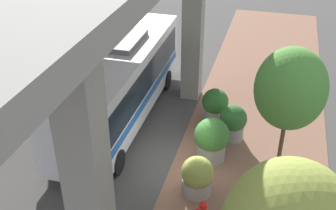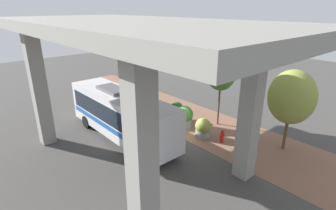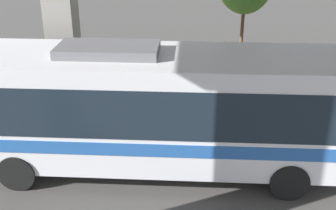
{
  "view_description": "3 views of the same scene",
  "coord_description": "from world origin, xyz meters",
  "px_view_note": "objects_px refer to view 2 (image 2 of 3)",
  "views": [
    {
      "loc": [
        -3.31,
        12.53,
        10.65
      ],
      "look_at": [
        0.73,
        -2.19,
        1.45
      ],
      "focal_mm": 45.0,
      "sensor_mm": 36.0,
      "label": 1
    },
    {
      "loc": [
        12.13,
        12.41,
        9.07
      ],
      "look_at": [
        -0.28,
        -1.6,
        2.04
      ],
      "focal_mm": 28.0,
      "sensor_mm": 36.0,
      "label": 2
    },
    {
      "loc": [
        13.41,
        -1.66,
        6.6
      ],
      "look_at": [
        0.66,
        -2.41,
        0.84
      ],
      "focal_mm": 45.0,
      "sensor_mm": 36.0,
      "label": 3
    }
  ],
  "objects_px": {
    "planter_middle": "(176,111)",
    "planter_front": "(159,109)",
    "planter_back": "(184,117)",
    "planter_extra": "(203,128)",
    "fire_hydrant": "(222,136)",
    "street_tree_near": "(221,73)",
    "street_tree_far": "(292,97)",
    "bus": "(121,113)"
  },
  "relations": [
    {
      "from": "planter_middle",
      "to": "planter_front",
      "type": "bearing_deg",
      "value": -50.23
    },
    {
      "from": "planter_back",
      "to": "planter_extra",
      "type": "distance_m",
      "value": 2.09
    },
    {
      "from": "planter_middle",
      "to": "planter_back",
      "type": "distance_m",
      "value": 1.73
    },
    {
      "from": "planter_front",
      "to": "fire_hydrant",
      "type": "bearing_deg",
      "value": 96.43
    },
    {
      "from": "planter_middle",
      "to": "planter_extra",
      "type": "bearing_deg",
      "value": 78.23
    },
    {
      "from": "fire_hydrant",
      "to": "planter_front",
      "type": "relative_size",
      "value": 0.57
    },
    {
      "from": "planter_extra",
      "to": "street_tree_near",
      "type": "height_order",
      "value": "street_tree_near"
    },
    {
      "from": "planter_middle",
      "to": "street_tree_far",
      "type": "relative_size",
      "value": 0.29
    },
    {
      "from": "street_tree_near",
      "to": "street_tree_far",
      "type": "bearing_deg",
      "value": 91.67
    },
    {
      "from": "street_tree_far",
      "to": "planter_back",
      "type": "bearing_deg",
      "value": -68.23
    },
    {
      "from": "street_tree_near",
      "to": "street_tree_far",
      "type": "xyz_separation_m",
      "value": [
        -0.16,
        5.48,
        -0.58
      ]
    },
    {
      "from": "planter_front",
      "to": "planter_extra",
      "type": "distance_m",
      "value": 4.85
    },
    {
      "from": "planter_middle",
      "to": "street_tree_near",
      "type": "bearing_deg",
      "value": 123.41
    },
    {
      "from": "fire_hydrant",
      "to": "planter_front",
      "type": "xyz_separation_m",
      "value": [
        0.7,
        -6.22,
        0.39
      ]
    },
    {
      "from": "fire_hydrant",
      "to": "planter_extra",
      "type": "height_order",
      "value": "planter_extra"
    },
    {
      "from": "planter_extra",
      "to": "street_tree_near",
      "type": "relative_size",
      "value": 0.27
    },
    {
      "from": "planter_back",
      "to": "street_tree_far",
      "type": "bearing_deg",
      "value": 111.77
    },
    {
      "from": "fire_hydrant",
      "to": "planter_middle",
      "type": "height_order",
      "value": "planter_middle"
    },
    {
      "from": "planter_back",
      "to": "planter_extra",
      "type": "height_order",
      "value": "planter_back"
    },
    {
      "from": "planter_back",
      "to": "bus",
      "type": "bearing_deg",
      "value": -22.06
    },
    {
      "from": "bus",
      "to": "street_tree_far",
      "type": "relative_size",
      "value": 1.89
    },
    {
      "from": "street_tree_far",
      "to": "fire_hydrant",
      "type": "bearing_deg",
      "value": -54.9
    },
    {
      "from": "planter_back",
      "to": "planter_extra",
      "type": "relative_size",
      "value": 1.21
    },
    {
      "from": "planter_middle",
      "to": "street_tree_far",
      "type": "bearing_deg",
      "value": 103.97
    },
    {
      "from": "bus",
      "to": "planter_back",
      "type": "xyz_separation_m",
      "value": [
        -4.54,
        1.84,
        -1.01
      ]
    },
    {
      "from": "street_tree_near",
      "to": "street_tree_far",
      "type": "relative_size",
      "value": 1.03
    },
    {
      "from": "bus",
      "to": "planter_extra",
      "type": "distance_m",
      "value": 6.02
    },
    {
      "from": "planter_extra",
      "to": "planter_middle",
      "type": "bearing_deg",
      "value": -101.77
    },
    {
      "from": "planter_front",
      "to": "planter_extra",
      "type": "height_order",
      "value": "planter_front"
    },
    {
      "from": "planter_back",
      "to": "fire_hydrant",
      "type": "bearing_deg",
      "value": 95.96
    },
    {
      "from": "planter_front",
      "to": "street_tree_far",
      "type": "bearing_deg",
      "value": 107.73
    },
    {
      "from": "fire_hydrant",
      "to": "bus",
      "type": "bearing_deg",
      "value": -47.19
    },
    {
      "from": "planter_front",
      "to": "street_tree_near",
      "type": "xyz_separation_m",
      "value": [
        -2.9,
        4.1,
        3.43
      ]
    },
    {
      "from": "planter_back",
      "to": "street_tree_far",
      "type": "height_order",
      "value": "street_tree_far"
    },
    {
      "from": "planter_middle",
      "to": "planter_back",
      "type": "xyz_separation_m",
      "value": [
        0.63,
        1.6,
        0.11
      ]
    },
    {
      "from": "planter_middle",
      "to": "planter_extra",
      "type": "height_order",
      "value": "planter_middle"
    },
    {
      "from": "planter_middle",
      "to": "street_tree_near",
      "type": "distance_m",
      "value": 4.93
    },
    {
      "from": "bus",
      "to": "planter_back",
      "type": "distance_m",
      "value": 5.0
    },
    {
      "from": "bus",
      "to": "planter_front",
      "type": "relative_size",
      "value": 6.32
    },
    {
      "from": "planter_front",
      "to": "planter_middle",
      "type": "height_order",
      "value": "planter_front"
    },
    {
      "from": "fire_hydrant",
      "to": "planter_extra",
      "type": "distance_m",
      "value": 1.49
    },
    {
      "from": "fire_hydrant",
      "to": "street_tree_near",
      "type": "height_order",
      "value": "street_tree_near"
    }
  ]
}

